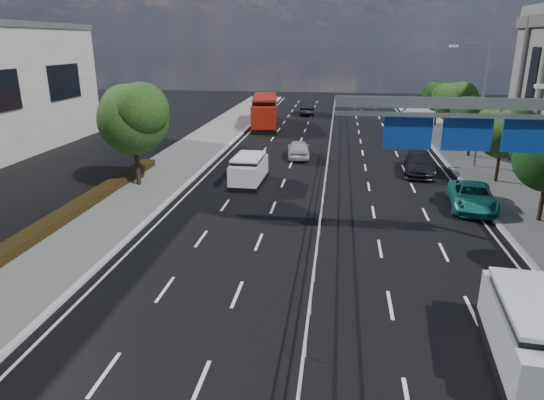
# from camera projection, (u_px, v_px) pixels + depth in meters

# --- Properties ---
(ground) EXTENTS (160.00, 160.00, 0.00)m
(ground) POSITION_uv_depth(u_px,v_px,m) (301.00, 393.00, 13.02)
(ground) COLOR black
(ground) RESTS_ON ground
(median_fence) EXTENTS (0.05, 85.00, 1.02)m
(median_fence) POSITION_uv_depth(u_px,v_px,m) (327.00, 168.00, 34.02)
(median_fence) COLOR silver
(median_fence) RESTS_ON ground
(overhead_gantry) EXTENTS (10.24, 0.38, 7.45)m
(overhead_gantry) POSITION_uv_depth(u_px,v_px,m) (487.00, 128.00, 19.85)
(overhead_gantry) COLOR gray
(overhead_gantry) RESTS_ON ground
(streetlight_far) EXTENTS (2.78, 2.40, 9.00)m
(streetlight_far) POSITION_uv_depth(u_px,v_px,m) (479.00, 97.00, 34.49)
(streetlight_far) COLOR gray
(streetlight_far) RESTS_ON ground
(near_tree_back) EXTENTS (4.84, 4.51, 6.69)m
(near_tree_back) POSITION_uv_depth(u_px,v_px,m) (134.00, 115.00, 30.03)
(near_tree_back) COLOR black
(near_tree_back) RESTS_ON ground
(far_tree_e) EXTENTS (3.63, 3.38, 5.13)m
(far_tree_e) POSITION_uv_depth(u_px,v_px,m) (504.00, 130.00, 31.12)
(far_tree_e) COLOR black
(far_tree_e) RESTS_ON ground
(far_tree_f) EXTENTS (3.52, 3.28, 5.02)m
(far_tree_f) POSITION_uv_depth(u_px,v_px,m) (474.00, 114.00, 38.20)
(far_tree_f) COLOR black
(far_tree_f) RESTS_ON ground
(far_tree_g) EXTENTS (3.96, 3.69, 5.45)m
(far_tree_g) POSITION_uv_depth(u_px,v_px,m) (454.00, 100.00, 45.17)
(far_tree_g) COLOR black
(far_tree_g) RESTS_ON ground
(far_tree_h) EXTENTS (3.41, 3.18, 4.91)m
(far_tree_h) POSITION_uv_depth(u_px,v_px,m) (438.00, 95.00, 52.33)
(far_tree_h) COLOR black
(far_tree_h) RESTS_ON ground
(white_minivan) EXTENTS (2.00, 4.39, 1.88)m
(white_minivan) POSITION_uv_depth(u_px,v_px,m) (249.00, 170.00, 31.83)
(white_minivan) COLOR black
(white_minivan) RESTS_ON ground
(red_bus) EXTENTS (3.93, 11.19, 3.27)m
(red_bus) POSITION_uv_depth(u_px,v_px,m) (265.00, 110.00, 53.28)
(red_bus) COLOR black
(red_bus) RESTS_ON ground
(near_car_silver) EXTENTS (2.14, 4.37, 1.44)m
(near_car_silver) POSITION_uv_depth(u_px,v_px,m) (299.00, 149.00, 38.96)
(near_car_silver) COLOR silver
(near_car_silver) RESTS_ON ground
(near_car_dark) EXTENTS (2.11, 5.09, 1.64)m
(near_car_dark) POSITION_uv_depth(u_px,v_px,m) (307.00, 108.00, 61.87)
(near_car_dark) COLOR black
(near_car_dark) RESTS_ON ground
(silver_minivan) EXTENTS (2.66, 5.38, 2.16)m
(silver_minivan) POSITION_uv_depth(u_px,v_px,m) (536.00, 336.00, 13.73)
(silver_minivan) COLOR black
(silver_minivan) RESTS_ON ground
(parked_car_teal) EXTENTS (2.85, 5.24, 1.39)m
(parked_car_teal) POSITION_uv_depth(u_px,v_px,m) (472.00, 196.00, 27.16)
(parked_car_teal) COLOR #1A776D
(parked_car_teal) RESTS_ON ground
(parked_car_dark) EXTENTS (2.58, 5.27, 1.48)m
(parked_car_dark) POSITION_uv_depth(u_px,v_px,m) (420.00, 163.00, 34.34)
(parked_car_dark) COLOR black
(parked_car_dark) RESTS_ON ground
(pedestrian_b) EXTENTS (1.09, 0.92, 1.97)m
(pedestrian_b) POSITION_uv_depth(u_px,v_px,m) (519.00, 158.00, 34.21)
(pedestrian_b) COLOR gray
(pedestrian_b) RESTS_ON sidewalk_far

